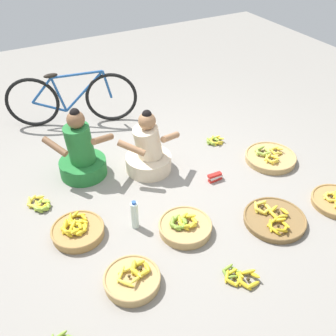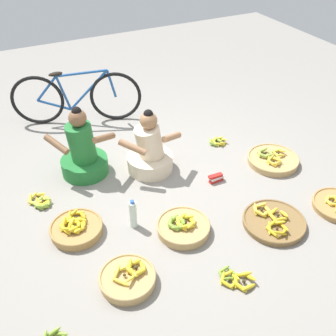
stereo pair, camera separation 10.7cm
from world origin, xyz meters
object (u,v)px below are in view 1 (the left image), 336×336
bicycle_leaning (72,99)px  banana_basket_back_left (78,230)px  loose_bananas_near_vendor (240,277)px  loose_bananas_near_bicycle (214,141)px  loose_bananas_front_left (40,204)px  banana_basket_back_center (270,157)px  banana_basket_mid_right (275,219)px  water_bottle (135,215)px  banana_basket_front_right (185,226)px  packet_carton_stack (215,177)px  vendor_woman_behind (81,154)px  vendor_woman_front (148,152)px  banana_basket_mid_left (132,279)px

bicycle_leaning → banana_basket_back_left: (-0.62, -2.03, -0.30)m
loose_bananas_near_vendor → loose_bananas_near_bicycle: (0.98, 1.85, -0.00)m
banana_basket_back_left → loose_bananas_front_left: 0.61m
banana_basket_back_center → banana_basket_mid_right: (-0.64, -0.82, -0.01)m
banana_basket_mid_right → water_bottle: size_ratio=1.92×
banana_basket_front_right → water_bottle: (-0.39, 0.28, 0.09)m
bicycle_leaning → loose_bananas_front_left: size_ratio=5.31×
loose_bananas_near_bicycle → packet_carton_stack: packet_carton_stack is taller
loose_bananas_near_vendor → vendor_woman_behind: bearing=108.7°
vendor_woman_front → loose_bananas_front_left: vendor_woman_front is taller
banana_basket_mid_right → loose_bananas_near_vendor: (-0.71, -0.39, -0.01)m
vendor_woman_behind → packet_carton_stack: 1.49m
banana_basket_back_center → banana_basket_mid_right: 1.04m
bicycle_leaning → banana_basket_mid_left: 2.82m
banana_basket_mid_right → vendor_woman_front: bearing=117.5°
banana_basket_mid_left → loose_bananas_near_bicycle: (1.78, 1.46, -0.03)m
banana_basket_back_center → loose_bananas_front_left: 2.63m
banana_basket_front_right → loose_bananas_near_vendor: banana_basket_front_right is taller
banana_basket_back_center → packet_carton_stack: (-0.78, -0.00, -0.00)m
banana_basket_back_left → packet_carton_stack: 1.59m
vendor_woman_front → banana_basket_mid_right: (0.70, -1.35, -0.20)m
banana_basket_back_center → banana_basket_front_right: (-1.46, -0.51, 0.01)m
banana_basket_mid_right → loose_bananas_front_left: size_ratio=1.99×
loose_bananas_near_vendor → loose_bananas_front_left: bearing=126.4°
banana_basket_mid_left → banana_basket_mid_right: 1.51m
loose_bananas_near_bicycle → water_bottle: bearing=-149.6°
vendor_woman_behind → vendor_woman_front: bearing=-21.6°
bicycle_leaning → loose_bananas_near_bicycle: (1.39, -1.31, -0.33)m
vendor_woman_front → loose_bananas_near_vendor: bearing=-90.2°
loose_bananas_near_bicycle → banana_basket_back_left: bearing=-160.3°
vendor_woman_front → banana_basket_mid_left: 1.59m
loose_bananas_near_vendor → water_bottle: size_ratio=0.94×
banana_basket_back_left → packet_carton_stack: size_ratio=2.75×
banana_basket_back_left → water_bottle: water_bottle is taller
vendor_woman_behind → banana_basket_back_left: size_ratio=1.66×
loose_bananas_near_bicycle → packet_carton_stack: (-0.41, -0.64, 0.02)m
banana_basket_mid_right → packet_carton_stack: (-0.14, 0.82, 0.01)m
banana_basket_mid_left → loose_bananas_near_vendor: banana_basket_mid_left is taller
vendor_woman_front → loose_bananas_near_bicycle: size_ratio=3.15×
loose_bananas_front_left → packet_carton_stack: 1.87m
banana_basket_mid_right → banana_basket_back_left: size_ratio=1.22×
banana_basket_back_center → loose_bananas_near_bicycle: bearing=119.9°
vendor_woman_front → banana_basket_mid_right: vendor_woman_front is taller
banana_basket_back_left → loose_bananas_near_vendor: banana_basket_back_left is taller
banana_basket_front_right → packet_carton_stack: bearing=36.7°
vendor_woman_behind → loose_bananas_near_bicycle: size_ratio=3.42×
banana_basket_mid_right → packet_carton_stack: size_ratio=3.34×
loose_bananas_near_bicycle → vendor_woman_front: bearing=-173.5°
vendor_woman_behind → packet_carton_stack: (1.24, -0.80, -0.22)m
vendor_woman_front → packet_carton_stack: vendor_woman_front is taller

